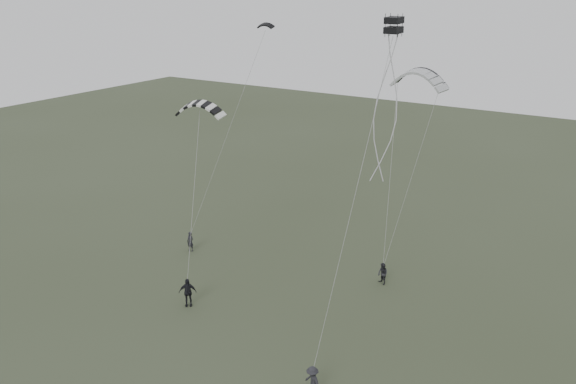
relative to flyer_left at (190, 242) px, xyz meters
The scene contains 9 objects.
ground 10.16m from the flyer_left, 36.81° to the right, with size 140.00×140.00×0.00m, color #374029.
flyer_left is the anchor object (origin of this frame).
flyer_right 14.52m from the flyer_left, 11.69° to the left, with size 0.73×0.57×1.51m, color #222227.
flyer_center 7.76m from the flyer_left, 50.01° to the right, with size 1.09×0.45×1.86m, color black.
flyer_far 18.04m from the flyer_left, 30.07° to the right, with size 1.06×0.61×1.65m, color #232328.
kite_dark_small 16.80m from the flyer_left, 62.21° to the left, with size 1.29×0.39×0.46m, color black, non-canonical shape.
kite_pale_large 20.38m from the flyer_left, 25.80° to the left, with size 4.02×0.91×1.65m, color #B5B8BA, non-canonical shape.
kite_striped 11.42m from the flyer_left, 26.16° to the right, with size 3.33×0.83×1.28m, color black, non-canonical shape.
kite_box 23.17m from the flyer_left, 10.21° to the right, with size 0.70×0.70×0.74m, color black, non-canonical shape.
Camera 1 is at (18.24, -22.46, 18.74)m, focal length 35.00 mm.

